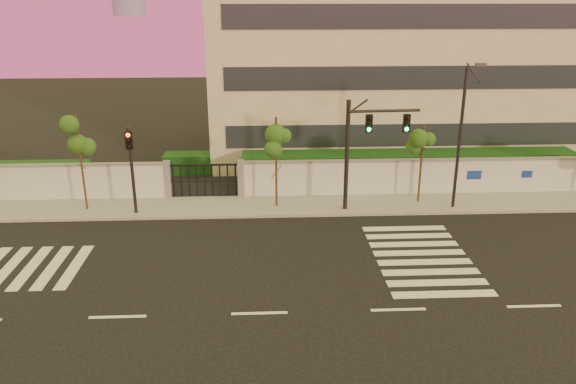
# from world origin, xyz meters

# --- Properties ---
(ground) EXTENTS (120.00, 120.00, 0.00)m
(ground) POSITION_xyz_m (0.00, 0.00, 0.00)
(ground) COLOR black
(ground) RESTS_ON ground
(sidewalk) EXTENTS (60.00, 3.00, 0.15)m
(sidewalk) POSITION_xyz_m (0.00, 10.50, 0.07)
(sidewalk) COLOR gray
(sidewalk) RESTS_ON ground
(perimeter_wall) EXTENTS (60.00, 0.36, 2.20)m
(perimeter_wall) POSITION_xyz_m (0.10, 12.00, 1.07)
(perimeter_wall) COLOR silver
(perimeter_wall) RESTS_ON ground
(hedge_row) EXTENTS (41.00, 4.25, 1.80)m
(hedge_row) POSITION_xyz_m (1.17, 14.74, 0.82)
(hedge_row) COLOR #12330F
(hedge_row) RESTS_ON ground
(institutional_building) EXTENTS (24.40, 12.40, 12.25)m
(institutional_building) POSITION_xyz_m (9.00, 21.99, 6.16)
(institutional_building) COLOR #B9B39D
(institutional_building) RESTS_ON ground
(road_markings) EXTENTS (57.00, 7.62, 0.02)m
(road_markings) POSITION_xyz_m (-1.58, 3.76, 0.01)
(road_markings) COLOR silver
(road_markings) RESTS_ON ground
(street_tree_c) EXTENTS (1.32, 1.05, 5.13)m
(street_tree_c) POSITION_xyz_m (-8.96, 10.36, 3.77)
(street_tree_c) COLOR #382314
(street_tree_c) RESTS_ON ground
(street_tree_d) EXTENTS (1.52, 1.21, 4.90)m
(street_tree_d) POSITION_xyz_m (0.93, 10.38, 3.61)
(street_tree_d) COLOR #382314
(street_tree_d) RESTS_ON ground
(street_tree_e) EXTENTS (1.42, 1.13, 4.35)m
(street_tree_e) POSITION_xyz_m (8.60, 10.65, 3.20)
(street_tree_e) COLOR #382314
(street_tree_e) RESTS_ON ground
(traffic_signal_main) EXTENTS (3.70, 0.44, 5.85)m
(traffic_signal_main) POSITION_xyz_m (5.21, 9.74, 3.70)
(traffic_signal_main) COLOR black
(traffic_signal_main) RESTS_ON ground
(traffic_signal_secondary) EXTENTS (0.36, 0.34, 4.59)m
(traffic_signal_secondary) POSITION_xyz_m (-6.32, 9.66, 2.91)
(traffic_signal_secondary) COLOR black
(traffic_signal_secondary) RESTS_ON ground
(streetlight_east) EXTENTS (0.46, 1.87, 7.77)m
(streetlight_east) POSITION_xyz_m (10.19, 9.59, 4.20)
(streetlight_east) COLOR black
(streetlight_east) RESTS_ON ground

